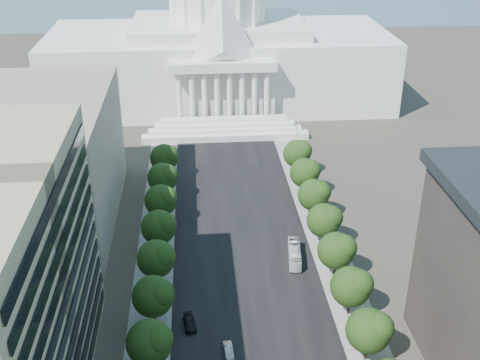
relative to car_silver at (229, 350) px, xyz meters
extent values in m
cube|color=black|center=(5.03, 38.83, -0.69)|extent=(30.00, 260.00, 0.01)
cube|color=gray|center=(-13.97, 38.83, -0.69)|extent=(8.00, 260.00, 0.02)
cube|color=gray|center=(24.03, 38.83, -0.69)|extent=(8.00, 260.00, 0.02)
cube|color=white|center=(5.03, 133.83, 11.81)|extent=(120.00, 50.00, 25.00)
cube|color=white|center=(5.03, 133.83, 26.31)|extent=(60.00, 40.00, 4.00)
cube|color=white|center=(5.03, 106.83, 19.81)|extent=(34.00, 8.00, 3.00)
cube|color=gray|center=(-42.97, 48.83, 14.31)|extent=(38.00, 52.00, 30.00)
sphere|color=black|center=(-12.97, -3.17, 5.48)|extent=(7.60, 7.60, 7.60)
sphere|color=black|center=(-11.64, -3.93, 6.62)|extent=(5.32, 5.32, 5.32)
cylinder|color=#33261C|center=(-12.97, 8.83, 0.78)|extent=(0.56, 0.56, 2.94)
sphere|color=black|center=(-12.97, 8.83, 5.48)|extent=(7.60, 7.60, 7.60)
sphere|color=black|center=(-11.64, 8.07, 6.62)|extent=(5.32, 5.32, 5.32)
cylinder|color=#33261C|center=(-12.97, 20.83, 0.78)|extent=(0.56, 0.56, 2.94)
sphere|color=black|center=(-12.97, 20.83, 5.48)|extent=(7.60, 7.60, 7.60)
sphere|color=black|center=(-11.64, 20.07, 6.62)|extent=(5.32, 5.32, 5.32)
cylinder|color=#33261C|center=(-12.97, 32.83, 0.78)|extent=(0.56, 0.56, 2.94)
sphere|color=black|center=(-12.97, 32.83, 5.48)|extent=(7.60, 7.60, 7.60)
sphere|color=black|center=(-11.64, 32.07, 6.62)|extent=(5.32, 5.32, 5.32)
cylinder|color=#33261C|center=(-12.97, 44.83, 0.78)|extent=(0.56, 0.56, 2.94)
sphere|color=black|center=(-12.97, 44.83, 5.48)|extent=(7.60, 7.60, 7.60)
sphere|color=black|center=(-11.64, 44.07, 6.62)|extent=(5.32, 5.32, 5.32)
cylinder|color=#33261C|center=(-12.97, 56.83, 0.78)|extent=(0.56, 0.56, 2.94)
sphere|color=black|center=(-12.97, 56.83, 5.48)|extent=(7.60, 7.60, 7.60)
sphere|color=black|center=(-11.64, 56.07, 6.62)|extent=(5.32, 5.32, 5.32)
cylinder|color=#33261C|center=(-12.97, 68.83, 0.78)|extent=(0.56, 0.56, 2.94)
sphere|color=black|center=(-12.97, 68.83, 5.48)|extent=(7.60, 7.60, 7.60)
sphere|color=black|center=(-11.64, 68.07, 6.62)|extent=(5.32, 5.32, 5.32)
cylinder|color=#33261C|center=(23.03, -3.17, 0.78)|extent=(0.56, 0.56, 2.94)
sphere|color=black|center=(23.03, -3.17, 5.48)|extent=(7.60, 7.60, 7.60)
sphere|color=black|center=(24.36, -3.93, 6.62)|extent=(5.32, 5.32, 5.32)
cylinder|color=#33261C|center=(23.03, 8.83, 0.78)|extent=(0.56, 0.56, 2.94)
sphere|color=black|center=(23.03, 8.83, 5.48)|extent=(7.60, 7.60, 7.60)
sphere|color=black|center=(24.36, 8.07, 6.62)|extent=(5.32, 5.32, 5.32)
cylinder|color=#33261C|center=(23.03, 20.83, 0.78)|extent=(0.56, 0.56, 2.94)
sphere|color=black|center=(23.03, 20.83, 5.48)|extent=(7.60, 7.60, 7.60)
sphere|color=black|center=(24.36, 20.07, 6.62)|extent=(5.32, 5.32, 5.32)
cylinder|color=#33261C|center=(23.03, 32.83, 0.78)|extent=(0.56, 0.56, 2.94)
sphere|color=black|center=(23.03, 32.83, 5.48)|extent=(7.60, 7.60, 7.60)
sphere|color=black|center=(24.36, 32.07, 6.62)|extent=(5.32, 5.32, 5.32)
cylinder|color=#33261C|center=(23.03, 44.83, 0.78)|extent=(0.56, 0.56, 2.94)
sphere|color=black|center=(23.03, 44.83, 5.48)|extent=(7.60, 7.60, 7.60)
sphere|color=black|center=(24.36, 44.07, 6.62)|extent=(5.32, 5.32, 5.32)
cylinder|color=#33261C|center=(23.03, 56.83, 0.78)|extent=(0.56, 0.56, 2.94)
sphere|color=black|center=(23.03, 56.83, 5.48)|extent=(7.60, 7.60, 7.60)
sphere|color=black|center=(24.36, 56.07, 6.62)|extent=(5.32, 5.32, 5.32)
cylinder|color=#33261C|center=(23.03, 68.83, 0.78)|extent=(0.56, 0.56, 2.94)
sphere|color=black|center=(23.03, 68.83, 5.48)|extent=(7.60, 7.60, 7.60)
sphere|color=black|center=(24.36, 68.07, 6.62)|extent=(5.32, 5.32, 5.32)
cylinder|color=gray|center=(25.53, 8.83, 3.81)|extent=(0.18, 0.18, 9.00)
cylinder|color=gray|center=(24.33, 8.83, 8.11)|extent=(2.40, 0.14, 0.14)
sphere|color=gray|center=(23.23, 8.83, 8.01)|extent=(0.44, 0.44, 0.44)
cylinder|color=gray|center=(25.53, 33.83, 3.81)|extent=(0.18, 0.18, 9.00)
cylinder|color=gray|center=(24.33, 33.83, 8.11)|extent=(2.40, 0.14, 0.14)
sphere|color=gray|center=(23.23, 33.83, 8.01)|extent=(0.44, 0.44, 0.44)
cylinder|color=gray|center=(25.53, 58.83, 3.81)|extent=(0.18, 0.18, 9.00)
cylinder|color=gray|center=(24.33, 58.83, 8.11)|extent=(2.40, 0.14, 0.14)
sphere|color=gray|center=(23.23, 58.83, 8.01)|extent=(0.44, 0.44, 0.44)
cylinder|color=gray|center=(25.53, 83.83, 3.81)|extent=(0.18, 0.18, 9.00)
cylinder|color=gray|center=(24.33, 83.83, 8.11)|extent=(2.40, 0.14, 0.14)
sphere|color=gray|center=(23.23, 83.83, 8.01)|extent=(0.44, 0.44, 0.44)
imported|color=#9E9FA5|center=(0.00, 0.00, 0.00)|extent=(1.80, 4.27, 1.37)
imported|color=black|center=(-6.62, 7.48, 0.05)|extent=(2.74, 5.31, 1.47)
imported|color=silver|center=(15.83, 27.31, 0.79)|extent=(3.68, 10.78, 2.94)
camera|label=1|loc=(-4.34, -78.96, 72.16)|focal=45.00mm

